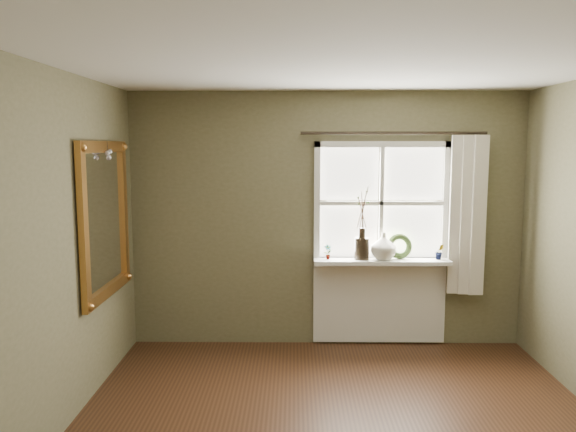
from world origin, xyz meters
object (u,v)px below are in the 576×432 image
(gilt_mirror, at_px, (105,219))
(cream_vase, at_px, (384,246))
(dark_jug, at_px, (362,248))
(wreath, at_px, (399,249))

(gilt_mirror, bearing_deg, cream_vase, 17.13)
(dark_jug, distance_m, wreath, 0.39)
(dark_jug, relative_size, gilt_mirror, 0.16)
(wreath, bearing_deg, cream_vase, -172.74)
(dark_jug, bearing_deg, cream_vase, 0.00)
(wreath, distance_m, gilt_mirror, 2.85)
(cream_vase, xyz_separation_m, wreath, (0.17, 0.04, -0.04))
(dark_jug, relative_size, cream_vase, 0.81)
(dark_jug, bearing_deg, gilt_mirror, -161.36)
(wreath, bearing_deg, gilt_mirror, -169.22)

